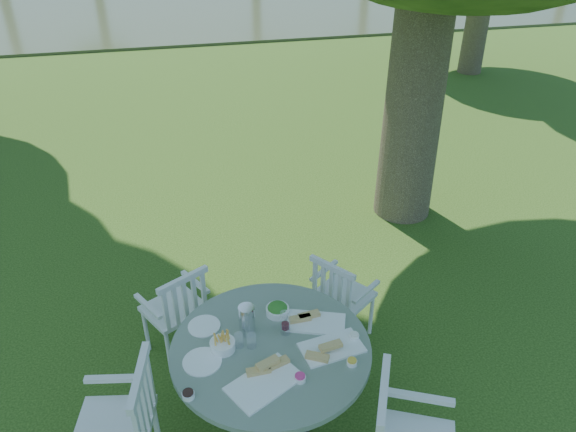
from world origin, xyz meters
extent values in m
plane|color=#1A360B|center=(0.00, 0.00, 0.00)|extent=(140.00, 140.00, 0.00)
cylinder|color=black|center=(-0.42, -1.14, 0.02)|extent=(0.56, 0.56, 0.04)
cylinder|color=black|center=(-0.42, -1.14, 0.36)|extent=(0.12, 0.12, 0.64)
cylinder|color=slate|center=(-0.42, -1.14, 0.70)|extent=(1.31, 1.31, 0.04)
cylinder|color=silver|center=(0.56, -0.45, 0.20)|extent=(0.03, 0.03, 0.40)
cylinder|color=silver|center=(0.35, -0.17, 0.20)|extent=(0.03, 0.03, 0.40)
cylinder|color=silver|center=(0.30, -0.65, 0.20)|extent=(0.03, 0.03, 0.40)
cylinder|color=silver|center=(0.09, -0.36, 0.20)|extent=(0.03, 0.03, 0.40)
cube|color=silver|center=(0.33, -0.41, 0.42)|extent=(0.55, 0.56, 0.04)
cube|color=silver|center=(0.18, -0.52, 0.61)|extent=(0.28, 0.35, 0.41)
cylinder|color=silver|center=(-0.94, -0.05, 0.21)|extent=(0.03, 0.03, 0.42)
cylinder|color=silver|center=(-1.27, -0.24, 0.21)|extent=(0.03, 0.03, 0.42)
cylinder|color=silver|center=(-0.78, -0.34, 0.21)|extent=(0.03, 0.03, 0.42)
cylinder|color=silver|center=(-1.10, -0.53, 0.21)|extent=(0.03, 0.03, 0.42)
cube|color=silver|center=(-1.02, -0.29, 0.43)|extent=(0.56, 0.55, 0.04)
cube|color=silver|center=(-0.93, -0.45, 0.63)|extent=(0.39, 0.24, 0.43)
cylinder|color=silver|center=(-1.58, -1.15, 0.24)|extent=(0.04, 0.04, 0.48)
cylinder|color=silver|center=(-1.20, -1.22, 0.24)|extent=(0.04, 0.04, 0.48)
cube|color=silver|center=(-1.43, -1.40, 0.50)|extent=(0.53, 0.56, 0.04)
cube|color=silver|center=(-1.22, -1.44, 0.73)|extent=(0.13, 0.49, 0.49)
cube|color=silver|center=(0.07, -1.84, 0.74)|extent=(0.25, 0.47, 0.50)
cube|color=white|center=(-0.51, -1.44, 0.73)|extent=(0.51, 0.44, 0.02)
cube|color=white|center=(-0.04, -1.25, 0.73)|extent=(0.43, 0.29, 0.02)
cube|color=white|center=(-0.07, -1.00, 0.73)|extent=(0.44, 0.34, 0.02)
cylinder|color=white|center=(-0.86, -1.18, 0.73)|extent=(0.25, 0.25, 0.01)
cylinder|color=white|center=(-0.82, -0.86, 0.73)|extent=(0.22, 0.22, 0.01)
cylinder|color=white|center=(-0.72, -1.10, 0.75)|extent=(0.16, 0.16, 0.06)
cylinder|color=white|center=(-0.31, -0.84, 0.75)|extent=(0.16, 0.16, 0.05)
cylinder|color=silver|center=(-0.54, -0.98, 0.83)|extent=(0.11, 0.11, 0.22)
cylinder|color=white|center=(-0.30, -1.04, 0.81)|extent=(0.07, 0.07, 0.18)
cylinder|color=white|center=(-0.61, -1.09, 0.77)|extent=(0.06, 0.06, 0.10)
cylinder|color=white|center=(-0.54, -1.12, 0.77)|extent=(0.06, 0.06, 0.10)
cylinder|color=white|center=(-0.30, -1.46, 0.74)|extent=(0.07, 0.07, 0.03)
cylinder|color=white|center=(0.05, -1.41, 0.74)|extent=(0.07, 0.07, 0.03)
cylinder|color=white|center=(0.13, -1.19, 0.74)|extent=(0.07, 0.07, 0.03)
cylinder|color=white|center=(-0.97, -1.44, 0.74)|extent=(0.08, 0.08, 0.03)
camera|label=1|loc=(-0.89, -3.75, 3.35)|focal=35.00mm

